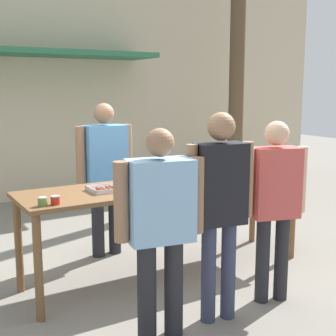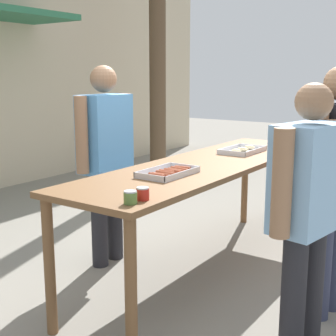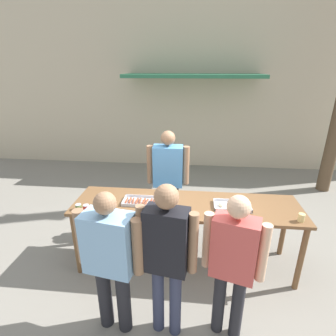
{
  "view_description": "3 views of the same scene",
  "coord_description": "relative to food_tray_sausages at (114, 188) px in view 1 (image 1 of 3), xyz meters",
  "views": [
    {
      "loc": [
        -2.32,
        -3.9,
        1.87
      ],
      "look_at": [
        0.0,
        0.0,
        1.09
      ],
      "focal_mm": 50.0,
      "sensor_mm": 36.0,
      "label": 1
    },
    {
      "loc": [
        -3.24,
        -1.84,
        1.63
      ],
      "look_at": [
        -0.6,
        -0.02,
        0.99
      ],
      "focal_mm": 50.0,
      "sensor_mm": 36.0,
      "label": 2
    },
    {
      "loc": [
        0.07,
        -3.0,
        2.61
      ],
      "look_at": [
        -0.32,
        0.82,
        1.11
      ],
      "focal_mm": 28.0,
      "sensor_mm": 36.0,
      "label": 3
    }
  ],
  "objects": [
    {
      "name": "ground_plane",
      "position": [
        0.6,
        0.02,
        -0.95
      ],
      "size": [
        24.0,
        24.0,
        0.0
      ],
      "primitive_type": "plane",
      "color": "gray"
    },
    {
      "name": "building_facade_back",
      "position": [
        0.6,
        4.0,
        1.3
      ],
      "size": [
        12.0,
        1.11,
        4.5
      ],
      "color": "beige",
      "rests_on": "ground"
    },
    {
      "name": "serving_table",
      "position": [
        0.6,
        0.02,
        -0.11
      ],
      "size": [
        2.93,
        0.79,
        0.94
      ],
      "color": "brown",
      "rests_on": "ground"
    },
    {
      "name": "food_tray_sausages",
      "position": [
        0.0,
        0.0,
        0.0
      ],
      "size": [
        0.44,
        0.26,
        0.04
      ],
      "color": "silver",
      "rests_on": "serving_table"
    },
    {
      "name": "food_tray_buns",
      "position": [
        1.18,
        -0.0,
        0.0
      ],
      "size": [
        0.46,
        0.28,
        0.05
      ],
      "color": "silver",
      "rests_on": "serving_table"
    },
    {
      "name": "condiment_jar_mustard",
      "position": [
        -0.73,
        -0.25,
        0.02
      ],
      "size": [
        0.07,
        0.07,
        0.07
      ],
      "color": "#567A38",
      "rests_on": "serving_table"
    },
    {
      "name": "condiment_jar_ketchup",
      "position": [
        -0.63,
        -0.26,
        0.02
      ],
      "size": [
        0.07,
        0.07,
        0.07
      ],
      "color": "#B22319",
      "rests_on": "serving_table"
    },
    {
      "name": "beer_cup",
      "position": [
        1.93,
        -0.25,
        0.03
      ],
      "size": [
        0.07,
        0.07,
        0.1
      ],
      "color": "#DBC67A",
      "rests_on": "serving_table"
    },
    {
      "name": "person_server_behind_table",
      "position": [
        0.28,
        0.84,
        0.05
      ],
      "size": [
        0.67,
        0.27,
        1.71
      ],
      "rotation": [
        0.0,
        0.0,
        0.03
      ],
      "color": "#232328",
      "rests_on": "ground"
    },
    {
      "name": "person_customer_holding_hotdog",
      "position": [
        -0.09,
        -1.02,
        -0.02
      ],
      "size": [
        0.68,
        0.34,
        1.59
      ],
      "rotation": [
        0.0,
        0.0,
        2.97
      ],
      "color": "#232328",
      "rests_on": "ground"
    },
    {
      "name": "person_customer_with_cup",
      "position": [
        1.07,
        -0.98,
        -0.01
      ],
      "size": [
        0.57,
        0.33,
        1.6
      ],
      "rotation": [
        0.0,
        0.0,
        2.86
      ],
      "color": "#232328",
      "rests_on": "ground"
    },
    {
      "name": "person_customer_waiting_in_line",
      "position": [
        0.45,
        -1.02,
        0.06
      ],
      "size": [
        0.57,
        0.28,
        1.69
      ],
      "rotation": [
        0.0,
        0.0,
        2.98
      ],
      "color": "#333851",
      "rests_on": "ground"
    },
    {
      "name": "utility_pole",
      "position": [
        3.61,
        2.7,
        2.31
      ],
      "size": [
        1.1,
        0.27,
        6.41
      ],
      "color": "brown",
      "rests_on": "ground"
    }
  ]
}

